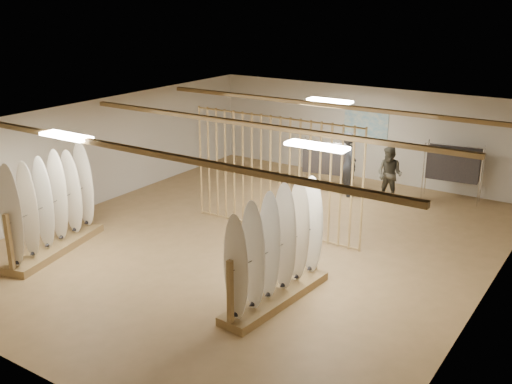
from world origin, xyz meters
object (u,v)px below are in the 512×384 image
Objects in this scene: shopper_b at (390,171)px; clothing_rack_a at (326,159)px; rack_left at (53,219)px; rack_right at (276,265)px; shopper_a at (349,160)px; clothing_rack_b at (453,164)px.

clothing_rack_a is at bearing -170.35° from shopper_b.
rack_left reaches higher than rack_right.
shopper_b is at bearing -130.45° from shopper_a.
clothing_rack_a is at bearing -166.28° from clothing_rack_b.
shopper_b is at bearing -149.58° from clothing_rack_b.
rack_right is 6.71m from clothing_rack_a.
clothing_rack_b reaches higher than clothing_rack_a.
shopper_a is 1.17m from shopper_b.
rack_right is at bearing -5.35° from rack_left.
clothing_rack_a is at bearing 43.13° from shopper_a.
rack_left is at bearing -167.14° from rack_right.
shopper_a is at bearing 48.94° from rack_left.
clothing_rack_b is (1.00, 7.49, 0.29)m from rack_right.
shopper_a is (-1.54, 6.33, 0.28)m from rack_right.
clothing_rack_a is 3.45m from clothing_rack_b.
rack_left is 1.39× the size of shopper_a.
shopper_a is (-2.55, -1.17, -0.01)m from clothing_rack_b.
shopper_a is 1.19× the size of shopper_b.
rack_left reaches higher than shopper_b.
shopper_a reaches higher than clothing_rack_a.
rack_right is 7.57m from clothing_rack_b.
shopper_b reaches higher than clothing_rack_a.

